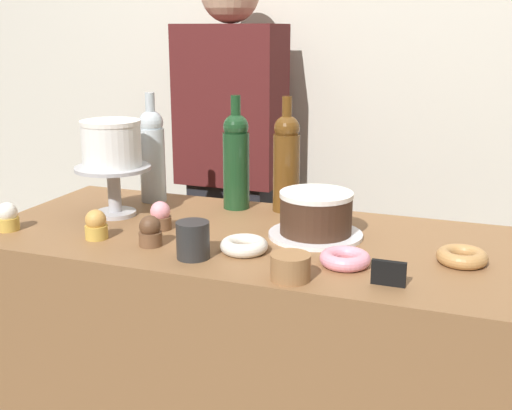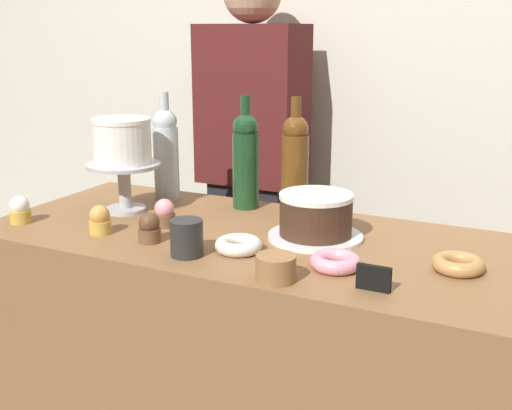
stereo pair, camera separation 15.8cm
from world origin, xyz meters
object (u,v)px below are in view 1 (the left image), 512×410
at_px(white_layer_cake, 111,143).
at_px(cupcake_caramel, 96,225).
at_px(cupcake_chocolate, 150,232).
at_px(donut_sugar, 244,246).
at_px(donut_pink, 345,259).
at_px(donut_maple, 462,257).
at_px(price_sign_chalkboard, 389,273).
at_px(wine_bottle_clear, 152,154).
at_px(chocolate_round_cake, 316,213).
at_px(cupcake_strawberry, 160,216).
at_px(wine_bottle_green, 236,159).
at_px(cake_stand_pedestal, 114,182).
at_px(coffee_cup_ceramic, 193,240).
at_px(wine_bottle_amber, 287,161).
at_px(cookie_stack, 290,267).
at_px(barista_figure, 232,184).
at_px(cupcake_vanilla, 8,217).

height_order(white_layer_cake, cupcake_caramel, white_layer_cake).
distance_m(cupcake_chocolate, donut_sugar, 0.23).
distance_m(donut_pink, donut_maple, 0.26).
relative_size(white_layer_cake, cupcake_chocolate, 2.19).
relative_size(donut_pink, price_sign_chalkboard, 1.60).
bearing_deg(cupcake_caramel, price_sign_chalkboard, -3.99).
height_order(wine_bottle_clear, donut_pink, wine_bottle_clear).
bearing_deg(white_layer_cake, chocolate_round_cake, 1.03).
xyz_separation_m(white_layer_cake, donut_maple, (0.93, -0.06, -0.19)).
distance_m(white_layer_cake, cupcake_strawberry, 0.26).
distance_m(chocolate_round_cake, wine_bottle_green, 0.35).
bearing_deg(donut_sugar, cupcake_caramel, -174.93).
height_order(cake_stand_pedestal, coffee_cup_ceramic, cake_stand_pedestal).
relative_size(wine_bottle_amber, cupcake_chocolate, 4.38).
relative_size(donut_maple, price_sign_chalkboard, 1.60).
xyz_separation_m(donut_sugar, coffee_cup_ceramic, (-0.09, -0.08, 0.03)).
relative_size(cupcake_strawberry, cookie_stack, 0.88).
height_order(chocolate_round_cake, cookie_stack, chocolate_round_cake).
bearing_deg(wine_bottle_green, price_sign_chalkboard, -40.58).
distance_m(white_layer_cake, barista_figure, 0.67).
bearing_deg(chocolate_round_cake, wine_bottle_clear, 163.16).
relative_size(white_layer_cake, donut_maple, 1.45).
height_order(donut_maple, cookie_stack, cookie_stack).
height_order(cupcake_vanilla, cookie_stack, cupcake_vanilla).
bearing_deg(barista_figure, coffee_cup_ceramic, -73.35).
distance_m(chocolate_round_cake, cupcake_caramel, 0.55).
distance_m(wine_bottle_amber, cupcake_chocolate, 0.47).
bearing_deg(wine_bottle_amber, cupcake_caramel, -132.06).
bearing_deg(donut_pink, cake_stand_pedestal, 166.52).
height_order(wine_bottle_amber, cupcake_caramel, wine_bottle_amber).
xyz_separation_m(wine_bottle_clear, wine_bottle_amber, (0.41, 0.04, 0.00)).
bearing_deg(coffee_cup_ceramic, barista_figure, 106.65).
distance_m(cake_stand_pedestal, chocolate_round_cake, 0.57).
xyz_separation_m(cupcake_chocolate, donut_maple, (0.71, 0.13, -0.02)).
bearing_deg(wine_bottle_green, cupcake_vanilla, -139.54).
distance_m(white_layer_cake, donut_pink, 0.73).
relative_size(white_layer_cake, donut_sugar, 1.45).
bearing_deg(donut_maple, cupcake_chocolate, -169.52).
relative_size(donut_pink, cookie_stack, 1.33).
height_order(wine_bottle_clear, cupcake_caramel, wine_bottle_clear).
distance_m(white_layer_cake, wine_bottle_clear, 0.19).
height_order(chocolate_round_cake, cupcake_strawberry, chocolate_round_cake).
height_order(chocolate_round_cake, barista_figure, barista_figure).
bearing_deg(white_layer_cake, cupcake_caramel, -70.63).
bearing_deg(cupcake_chocolate, barista_figure, 98.47).
xyz_separation_m(white_layer_cake, cupcake_caramel, (0.07, -0.19, -0.17)).
xyz_separation_m(wine_bottle_green, wine_bottle_amber, (0.15, 0.02, 0.00)).
xyz_separation_m(white_layer_cake, barista_figure, (0.10, 0.61, -0.24)).
distance_m(cupcake_caramel, coffee_cup_ceramic, 0.29).
relative_size(cupcake_strawberry, price_sign_chalkboard, 1.06).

